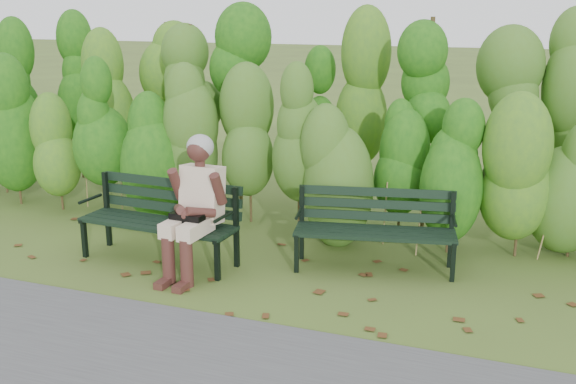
% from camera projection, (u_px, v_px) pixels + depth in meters
% --- Properties ---
extents(ground, '(80.00, 80.00, 0.00)m').
position_uv_depth(ground, '(275.00, 277.00, 6.39)').
color(ground, '#485A26').
extents(hedge_band, '(11.04, 1.67, 2.42)m').
position_uv_depth(hedge_band, '(334.00, 117.00, 7.74)').
color(hedge_band, '#47381E').
rests_on(hedge_band, ground).
extents(leaf_litter, '(5.96, 2.11, 0.01)m').
position_uv_depth(leaf_litter, '(284.00, 282.00, 6.27)').
color(leaf_litter, '#583519').
rests_on(leaf_litter, ground).
extents(bench_left, '(1.65, 0.62, 0.81)m').
position_uv_depth(bench_left, '(163.00, 214.00, 6.74)').
color(bench_left, black).
rests_on(bench_left, ground).
extents(bench_right, '(1.61, 0.79, 0.77)m').
position_uv_depth(bench_right, '(375.00, 223.00, 6.54)').
color(bench_right, black).
rests_on(bench_right, ground).
extents(seated_woman, '(0.56, 0.82, 1.33)m').
position_uv_depth(seated_woman, '(195.00, 199.00, 6.33)').
color(seated_woman, beige).
rests_on(seated_woman, ground).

